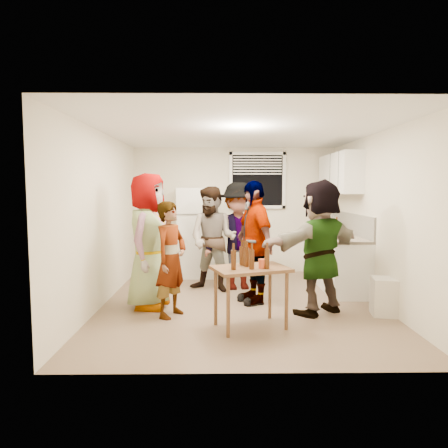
{
  "coord_description": "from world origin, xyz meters",
  "views": [
    {
      "loc": [
        -0.32,
        -5.76,
        1.68
      ],
      "look_at": [
        -0.24,
        0.27,
        1.15
      ],
      "focal_mm": 32.0,
      "sensor_mm": 36.0,
      "label": 1
    }
  ],
  "objects_px": {
    "trash_bin": "(385,297)",
    "guest_stripe": "(172,316)",
    "guest_back_right": "(238,288)",
    "guest_orange": "(318,313)",
    "refrigerator": "(196,232)",
    "guest_grey": "(149,307)",
    "beer_bottle_table": "(244,265)",
    "guest_black": "(253,302)",
    "wine_bottle": "(323,228)",
    "blue_cup": "(329,238)",
    "guest_back_left": "(213,291)",
    "kettle": "(329,233)",
    "beer_bottle_counter": "(336,237)",
    "red_cup": "(262,268)",
    "serving_table": "(250,327)"
  },
  "relations": [
    {
      "from": "trash_bin",
      "to": "guest_stripe",
      "type": "bearing_deg",
      "value": 179.94
    },
    {
      "from": "guest_grey",
      "to": "guest_black",
      "type": "bearing_deg",
      "value": -71.72
    },
    {
      "from": "wine_bottle",
      "to": "guest_back_right",
      "type": "height_order",
      "value": "wine_bottle"
    },
    {
      "from": "red_cup",
      "to": "guest_grey",
      "type": "relative_size",
      "value": 0.06
    },
    {
      "from": "blue_cup",
      "to": "guest_orange",
      "type": "relative_size",
      "value": 0.06
    },
    {
      "from": "refrigerator",
      "to": "guest_grey",
      "type": "distance_m",
      "value": 2.28
    },
    {
      "from": "guest_black",
      "to": "wine_bottle",
      "type": "bearing_deg",
      "value": 123.91
    },
    {
      "from": "kettle",
      "to": "blue_cup",
      "type": "distance_m",
      "value": 0.75
    },
    {
      "from": "beer_bottle_counter",
      "to": "red_cup",
      "type": "distance_m",
      "value": 2.27
    },
    {
      "from": "beer_bottle_counter",
      "to": "trash_bin",
      "type": "xyz_separation_m",
      "value": [
        0.3,
        -1.26,
        -0.65
      ]
    },
    {
      "from": "refrigerator",
      "to": "kettle",
      "type": "relative_size",
      "value": 7.45
    },
    {
      "from": "red_cup",
      "to": "guest_stripe",
      "type": "distance_m",
      "value": 1.45
    },
    {
      "from": "beer_bottle_counter",
      "to": "blue_cup",
      "type": "relative_size",
      "value": 2.2
    },
    {
      "from": "kettle",
      "to": "trash_bin",
      "type": "distance_m",
      "value": 1.98
    },
    {
      "from": "kettle",
      "to": "serving_table",
      "type": "bearing_deg",
      "value": -128.22
    },
    {
      "from": "red_cup",
      "to": "guest_back_left",
      "type": "height_order",
      "value": "red_cup"
    },
    {
      "from": "trash_bin",
      "to": "guest_orange",
      "type": "bearing_deg",
      "value": 173.2
    },
    {
      "from": "trash_bin",
      "to": "guest_stripe",
      "type": "height_order",
      "value": "trash_bin"
    },
    {
      "from": "red_cup",
      "to": "guest_back_left",
      "type": "distance_m",
      "value": 2.05
    },
    {
      "from": "guest_back_right",
      "to": "guest_orange",
      "type": "height_order",
      "value": "guest_back_right"
    },
    {
      "from": "kettle",
      "to": "beer_bottle_counter",
      "type": "bearing_deg",
      "value": -98.45
    },
    {
      "from": "red_cup",
      "to": "guest_back_right",
      "type": "distance_m",
      "value": 2.1
    },
    {
      "from": "guest_back_right",
      "to": "guest_black",
      "type": "relative_size",
      "value": 0.99
    },
    {
      "from": "guest_grey",
      "to": "kettle",
      "type": "bearing_deg",
      "value": -54.06
    },
    {
      "from": "blue_cup",
      "to": "trash_bin",
      "type": "height_order",
      "value": "blue_cup"
    },
    {
      "from": "beer_bottle_table",
      "to": "guest_back_left",
      "type": "xyz_separation_m",
      "value": [
        -0.41,
        1.64,
        -0.74
      ]
    },
    {
      "from": "kettle",
      "to": "wine_bottle",
      "type": "height_order",
      "value": "wine_bottle"
    },
    {
      "from": "blue_cup",
      "to": "serving_table",
      "type": "height_order",
      "value": "blue_cup"
    },
    {
      "from": "wine_bottle",
      "to": "trash_bin",
      "type": "height_order",
      "value": "wine_bottle"
    },
    {
      "from": "red_cup",
      "to": "guest_back_left",
      "type": "bearing_deg",
      "value": 108.4
    },
    {
      "from": "beer_bottle_table",
      "to": "guest_back_left",
      "type": "height_order",
      "value": "beer_bottle_table"
    },
    {
      "from": "refrigerator",
      "to": "blue_cup",
      "type": "xyz_separation_m",
      "value": [
        2.19,
        -1.33,
        0.05
      ]
    },
    {
      "from": "wine_bottle",
      "to": "beer_bottle_table",
      "type": "distance_m",
      "value": 3.5
    },
    {
      "from": "beer_bottle_counter",
      "to": "kettle",
      "type": "bearing_deg",
      "value": 85.18
    },
    {
      "from": "guest_back_left",
      "to": "guest_grey",
      "type": "bearing_deg",
      "value": -112.52
    },
    {
      "from": "guest_back_left",
      "to": "wine_bottle",
      "type": "bearing_deg",
      "value": 55.55
    },
    {
      "from": "refrigerator",
      "to": "guest_grey",
      "type": "xyz_separation_m",
      "value": [
        -0.57,
        -2.04,
        -0.85
      ]
    },
    {
      "from": "beer_bottle_table",
      "to": "guest_orange",
      "type": "relative_size",
      "value": 0.13
    },
    {
      "from": "beer_bottle_counter",
      "to": "guest_black",
      "type": "bearing_deg",
      "value": -156.04
    },
    {
      "from": "beer_bottle_table",
      "to": "guest_orange",
      "type": "height_order",
      "value": "beer_bottle_table"
    },
    {
      "from": "beer_bottle_counter",
      "to": "beer_bottle_table",
      "type": "distance_m",
      "value": 2.27
    },
    {
      "from": "guest_back_left",
      "to": "beer_bottle_table",
      "type": "bearing_deg",
      "value": -53.05
    },
    {
      "from": "refrigerator",
      "to": "guest_back_right",
      "type": "xyz_separation_m",
      "value": [
        0.76,
        -1.01,
        -0.85
      ]
    },
    {
      "from": "beer_bottle_table",
      "to": "guest_grey",
      "type": "height_order",
      "value": "beer_bottle_table"
    },
    {
      "from": "blue_cup",
      "to": "guest_back_left",
      "type": "distance_m",
      "value": 2.07
    },
    {
      "from": "kettle",
      "to": "guest_back_right",
      "type": "height_order",
      "value": "kettle"
    },
    {
      "from": "beer_bottle_counter",
      "to": "guest_back_left",
      "type": "relative_size",
      "value": 0.14
    },
    {
      "from": "guest_grey",
      "to": "guest_orange",
      "type": "xyz_separation_m",
      "value": [
        2.35,
        -0.32,
        0.0
      ]
    },
    {
      "from": "beer_bottle_table",
      "to": "guest_stripe",
      "type": "xyz_separation_m",
      "value": [
        -0.95,
        0.34,
        -0.74
      ]
    },
    {
      "from": "kettle",
      "to": "guest_orange",
      "type": "height_order",
      "value": "kettle"
    }
  ]
}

